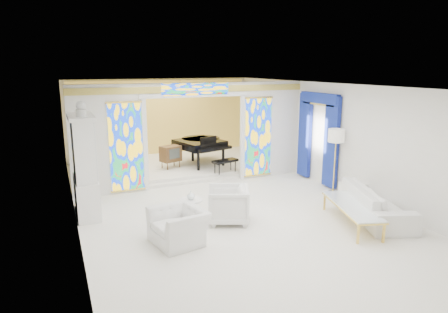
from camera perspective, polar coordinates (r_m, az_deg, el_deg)
name	(u,v)px	position (r m, az deg, el deg)	size (l,w,h in m)	color
floor	(222,204)	(10.31, -0.33, -6.79)	(12.00, 12.00, 0.00)	white
ceiling	(222,86)	(9.73, -0.35, 10.10)	(7.00, 12.00, 0.02)	white
wall_back	(161,118)	(15.55, -9.02, 5.39)	(7.00, 0.02, 3.00)	silver
wall_front	(427,242)	(5.18, 26.99, -10.86)	(7.00, 0.02, 3.00)	silver
wall_left	(72,159)	(9.17, -20.93, -0.39)	(0.02, 12.00, 3.00)	silver
wall_right	(336,137)	(11.70, 15.67, 2.68)	(0.02, 12.00, 3.00)	silver
partition_wall	(195,129)	(11.72, -4.15, 3.90)	(7.00, 0.22, 3.00)	silver
stained_glass_left	(126,147)	(11.19, -13.80, 1.30)	(0.90, 0.04, 2.40)	gold
stained_glass_right	(258,137)	(12.49, 4.88, 2.79)	(0.90, 0.04, 2.40)	gold
stained_glass_transom	(196,89)	(11.50, -4.07, 9.58)	(2.00, 0.04, 0.34)	gold
alcove_platform	(176,165)	(14.00, -6.88, -1.23)	(6.80, 3.80, 0.18)	white
gold_curtain_back	(162,119)	(15.43, -8.91, 5.34)	(6.70, 0.10, 2.90)	gold
chandelier	(181,94)	(13.58, -6.22, 8.88)	(0.48, 0.48, 0.30)	#E0B94E
blue_drapes	(318,131)	(12.18, 13.27, 3.56)	(0.14, 1.85, 2.65)	navy
china_cabinet	(85,167)	(9.83, -19.30, -1.39)	(0.56, 1.46, 2.72)	white
armchair_left	(178,226)	(8.11, -6.53, -9.84)	(1.07, 0.94, 0.70)	white
armchair_right	(228,205)	(9.05, 0.57, -6.89)	(0.88, 0.90, 0.82)	white
sofa	(375,202)	(10.00, 20.82, -6.11)	(2.48, 0.97, 0.72)	white
side_table	(191,209)	(8.84, -4.72, -7.44)	(0.63, 0.63, 0.62)	white
vase	(191,195)	(8.73, -4.75, -5.53)	(0.18, 0.18, 0.19)	white
coffee_table	(352,207)	(9.32, 17.78, -6.83)	(1.23, 2.17, 0.46)	white
floor_lamp	(336,139)	(11.21, 15.72, 2.45)	(0.51, 0.51, 1.80)	#E0B94E
grand_piano	(201,143)	(13.68, -3.30, 1.87)	(1.84, 2.82, 1.02)	black
tv_console	(171,154)	(13.19, -7.64, 0.40)	(0.74, 0.62, 0.73)	brown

